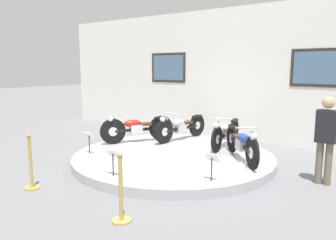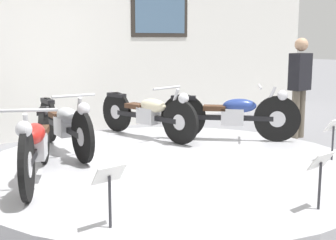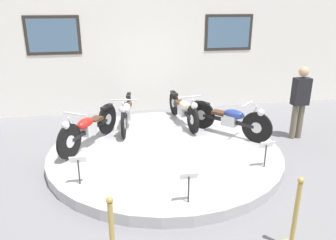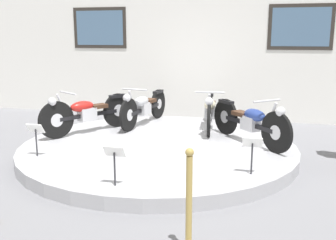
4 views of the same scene
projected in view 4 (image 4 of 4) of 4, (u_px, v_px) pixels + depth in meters
name	position (u px, v px, depth m)	size (l,w,h in m)	color
ground_plane	(158.00, 154.00, 6.74)	(60.00, 60.00, 0.00)	slate
display_platform	(158.00, 149.00, 6.72)	(4.64, 4.64, 0.19)	#ADADB2
back_wall	(195.00, 36.00, 9.40)	(14.00, 0.22, 3.96)	white
motorcycle_red	(87.00, 112.00, 7.37)	(1.12, 1.75, 0.81)	black
motorcycle_silver	(144.00, 106.00, 8.05)	(0.54, 1.97, 0.79)	black
motorcycle_cream	(210.00, 109.00, 7.72)	(0.54, 1.97, 0.79)	black
motorcycle_blue	(251.00, 121.00, 6.64)	(1.38, 1.54, 0.81)	black
info_placard_front_left	(36.00, 133.00, 5.94)	(0.26, 0.11, 0.51)	#333338
info_placard_front_centre	(114.00, 157.00, 4.76)	(0.26, 0.11, 0.51)	#333338
info_placard_front_right	(252.00, 147.00, 5.16)	(0.26, 0.11, 0.51)	#333338
stanchion_post_right_of_entry	(189.00, 219.00, 3.63)	(0.28, 0.28, 1.02)	tan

